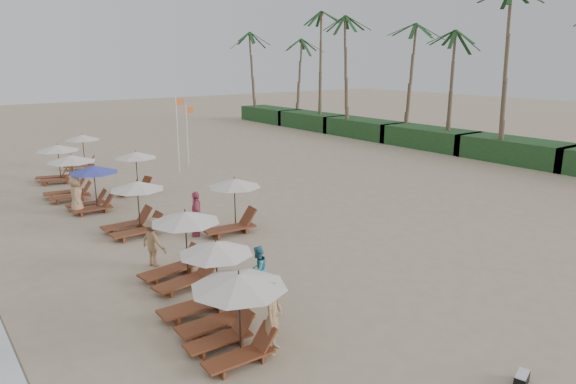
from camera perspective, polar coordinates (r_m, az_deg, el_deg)
ground at (r=18.68m, az=8.11°, el=-7.85°), size 160.00×160.00×0.00m
shrub_hedge at (r=43.90m, az=15.35°, el=5.78°), size 3.20×53.00×1.60m
palm_row at (r=44.03m, az=15.13°, el=17.73°), size 7.00×52.00×12.30m
lounger_station_0 at (r=12.80m, az=-6.01°, el=-12.80°), size 2.48×2.39×2.09m
lounger_station_1 at (r=14.45m, az=-8.80°, el=-10.43°), size 2.57×2.04×2.29m
lounger_station_2 at (r=17.02m, az=-11.87°, el=-6.24°), size 2.66×2.25×2.34m
lounger_station_3 at (r=22.20m, az=-16.72°, el=-1.76°), size 2.60×2.24×2.20m
lounger_station_4 at (r=26.18m, az=-20.89°, el=0.54°), size 2.51×2.30×2.18m
lounger_station_5 at (r=28.85m, az=-23.06°, el=1.55°), size 2.73×2.43×2.28m
lounger_station_6 at (r=33.13m, az=-24.23°, el=3.08°), size 2.62×2.44×2.20m
inland_station_0 at (r=21.51m, az=-6.20°, el=-1.15°), size 2.85×2.24×2.22m
inland_station_1 at (r=28.90m, az=-16.60°, el=2.64°), size 2.65×2.24×2.22m
inland_station_2 at (r=36.57m, az=-21.86°, el=4.57°), size 2.66×2.24×2.22m
beachgoer_near at (r=13.01m, az=-1.69°, el=-13.61°), size 0.81×0.75×1.85m
beachgoer_mid_a at (r=16.20m, az=-3.33°, el=-8.48°), size 0.87×0.78×1.48m
beachgoer_mid_b at (r=18.65m, az=-14.59°, el=-5.34°), size 0.96×1.28×1.75m
beachgoer_far_a at (r=21.39m, az=-10.06°, el=-2.36°), size 0.91×1.18×1.87m
beachgoer_far_b at (r=25.92m, az=-22.32°, el=-0.31°), size 0.87×1.05×1.84m
duffel_bag at (r=13.30m, az=24.37°, el=-18.25°), size 0.55×0.39×0.28m
flag_pole_near at (r=33.24m, az=-12.06°, el=6.62°), size 0.59×0.08×4.87m
flag_pole_far at (r=35.61m, az=-11.02°, el=6.55°), size 0.60×0.08×4.12m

